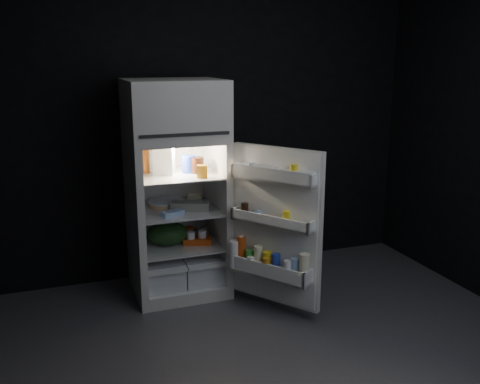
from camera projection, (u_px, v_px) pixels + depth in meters
name	position (u px, v px, depth m)	size (l,w,h in m)	color
floor	(275.00, 360.00, 3.55)	(4.00, 3.40, 0.00)	#4B4B50
wall_back	(201.00, 126.00, 4.76)	(4.00, 0.00, 2.70)	black
refrigerator	(176.00, 181.00, 4.40)	(0.76, 0.71, 1.78)	white
fridge_door	(274.00, 230.00, 4.04)	(0.57, 0.70, 1.22)	white
milk_jug	(164.00, 159.00, 4.31)	(0.16, 0.16, 0.24)	white
mayo_jar	(189.00, 164.00, 4.37)	(0.11, 0.11, 0.14)	#1E36A4
jam_jar	(197.00, 165.00, 4.36)	(0.11, 0.11, 0.13)	black
amber_bottle	(145.00, 159.00, 4.36)	(0.07, 0.07, 0.22)	#C4621F
small_carton	(202.00, 171.00, 4.20)	(0.08, 0.06, 0.10)	#C77F17
egg_carton	(190.00, 206.00, 4.38)	(0.31, 0.12, 0.07)	gray
pie	(166.00, 204.00, 4.51)	(0.31, 0.31, 0.04)	tan
flat_package	(172.00, 213.00, 4.23)	(0.18, 0.09, 0.04)	#90B0DF
wrapped_pkg	(195.00, 198.00, 4.66)	(0.12, 0.10, 0.05)	#ECE9C1
produce_bag	(168.00, 233.00, 4.44)	(0.34, 0.28, 0.20)	#193815
yogurt_tray	(198.00, 241.00, 4.49)	(0.24, 0.13, 0.05)	#C34410
small_can_red	(189.00, 232.00, 4.65)	(0.08, 0.08, 0.09)	#C34410
small_can_silver	(204.00, 231.00, 4.67)	(0.06, 0.06, 0.09)	silver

